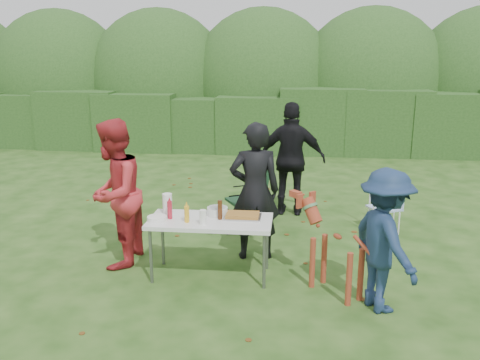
# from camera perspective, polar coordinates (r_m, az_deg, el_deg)

# --- Properties ---
(ground) EXTENTS (80.00, 80.00, 0.00)m
(ground) POSITION_cam_1_polar(r_m,az_deg,el_deg) (6.65, -3.08, -9.97)
(ground) COLOR #1E4211
(hedge_row) EXTENTS (22.00, 1.40, 1.70)m
(hedge_row) POSITION_cam_1_polar(r_m,az_deg,el_deg) (14.14, 2.12, 6.72)
(hedge_row) COLOR #23471C
(hedge_row) RESTS_ON ground
(shrub_backdrop) EXTENTS (20.00, 2.60, 3.20)m
(shrub_backdrop) POSITION_cam_1_polar(r_m,az_deg,el_deg) (15.65, 2.58, 10.23)
(shrub_backdrop) COLOR #3D6628
(shrub_backdrop) RESTS_ON ground
(folding_table) EXTENTS (1.50, 0.70, 0.74)m
(folding_table) POSITION_cam_1_polar(r_m,az_deg,el_deg) (6.22, -3.35, -4.91)
(folding_table) COLOR silver
(folding_table) RESTS_ON ground
(person_cook) EXTENTS (0.75, 0.57, 1.85)m
(person_cook) POSITION_cam_1_polar(r_m,az_deg,el_deg) (6.72, 1.67, -1.27)
(person_cook) COLOR black
(person_cook) RESTS_ON ground
(person_red_jacket) EXTENTS (0.75, 0.95, 1.91)m
(person_red_jacket) POSITION_cam_1_polar(r_m,az_deg,el_deg) (6.68, -13.92, -1.53)
(person_red_jacket) COLOR #B5282E
(person_red_jacket) RESTS_ON ground
(person_black_puffy) EXTENTS (1.14, 0.52, 1.92)m
(person_black_puffy) POSITION_cam_1_polar(r_m,az_deg,el_deg) (8.58, 5.83, 2.34)
(person_black_puffy) COLOR black
(person_black_puffy) RESTS_ON ground
(child) EXTENTS (0.95, 1.16, 1.57)m
(child) POSITION_cam_1_polar(r_m,az_deg,el_deg) (5.63, 15.94, -6.57)
(child) COLOR navy
(child) RESTS_ON ground
(dog) EXTENTS (1.10, 1.12, 1.07)m
(dog) POSITION_cam_1_polar(r_m,az_deg,el_deg) (5.93, 10.82, -7.76)
(dog) COLOR #983A22
(dog) RESTS_ON ground
(camping_chair) EXTENTS (0.84, 0.84, 0.98)m
(camping_chair) POSITION_cam_1_polar(r_m,az_deg,el_deg) (7.99, 0.71, -1.94)
(camping_chair) COLOR #15341E
(camping_chair) RESTS_ON ground
(lawn_chair) EXTENTS (0.62, 0.62, 0.78)m
(lawn_chair) POSITION_cam_1_polar(r_m,az_deg,el_deg) (8.21, 15.90, -2.80)
(lawn_chair) COLOR #4874CF
(lawn_chair) RESTS_ON ground
(food_tray) EXTENTS (0.45, 0.30, 0.02)m
(food_tray) POSITION_cam_1_polar(r_m,az_deg,el_deg) (6.25, 0.29, -4.17)
(food_tray) COLOR #B7B7BA
(food_tray) RESTS_ON folding_table
(focaccia_bread) EXTENTS (0.40, 0.26, 0.04)m
(focaccia_bread) POSITION_cam_1_polar(r_m,az_deg,el_deg) (6.24, 0.29, -3.93)
(focaccia_bread) COLOR #A06A2A
(focaccia_bread) RESTS_ON food_tray
(mustard_bottle) EXTENTS (0.06, 0.06, 0.20)m
(mustard_bottle) POSITION_cam_1_polar(r_m,az_deg,el_deg) (6.10, -6.00, -3.84)
(mustard_bottle) COLOR gold
(mustard_bottle) RESTS_ON folding_table
(ketchup_bottle) EXTENTS (0.06, 0.06, 0.22)m
(ketchup_bottle) POSITION_cam_1_polar(r_m,az_deg,el_deg) (6.25, -7.90, -3.36)
(ketchup_bottle) COLOR #AD1C2C
(ketchup_bottle) RESTS_ON folding_table
(beer_bottle) EXTENTS (0.06, 0.06, 0.24)m
(beer_bottle) POSITION_cam_1_polar(r_m,az_deg,el_deg) (6.17, -2.27, -3.36)
(beer_bottle) COLOR #47230F
(beer_bottle) RESTS_ON folding_table
(paper_towel_roll) EXTENTS (0.12, 0.12, 0.26)m
(paper_towel_roll) POSITION_cam_1_polar(r_m,az_deg,el_deg) (6.44, -8.16, -2.65)
(paper_towel_roll) COLOR white
(paper_towel_roll) RESTS_ON folding_table
(cup_stack) EXTENTS (0.08, 0.08, 0.18)m
(cup_stack) POSITION_cam_1_polar(r_m,az_deg,el_deg) (6.00, -4.18, -4.21)
(cup_stack) COLOR white
(cup_stack) RESTS_ON folding_table
(pasta_bowl) EXTENTS (0.26, 0.26, 0.10)m
(pasta_bowl) POSITION_cam_1_polar(r_m,az_deg,el_deg) (6.35, -2.55, -3.52)
(pasta_bowl) COLOR silver
(pasta_bowl) RESTS_ON folding_table
(plate_stack) EXTENTS (0.24, 0.24, 0.05)m
(plate_stack) POSITION_cam_1_polar(r_m,az_deg,el_deg) (6.24, -9.30, -4.27)
(plate_stack) COLOR white
(plate_stack) RESTS_ON folding_table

